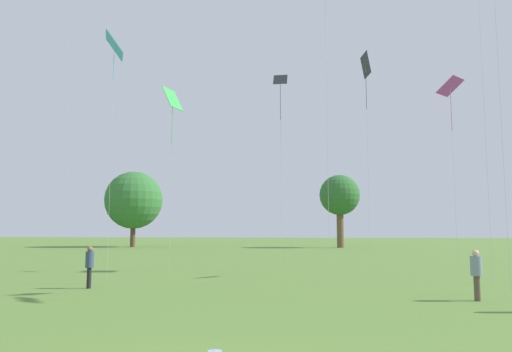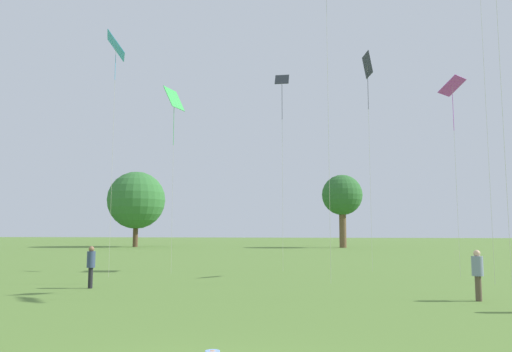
# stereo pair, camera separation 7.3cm
# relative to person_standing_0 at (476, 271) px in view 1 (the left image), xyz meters

# --- Properties ---
(person_standing_0) EXTENTS (0.38, 0.38, 1.59)m
(person_standing_0) POSITION_rel_person_standing_0_xyz_m (0.00, 0.00, 0.00)
(person_standing_0) COLOR brown
(person_standing_0) RESTS_ON ground
(person_standing_2) EXTENTS (0.36, 0.36, 1.60)m
(person_standing_2) POSITION_rel_person_standing_0_xyz_m (-13.70, 1.51, 0.02)
(person_standing_2) COLOR black
(person_standing_2) RESTS_ON ground
(kite_0) EXTENTS (0.50, 1.31, 12.18)m
(kite_0) POSITION_rel_person_standing_0_xyz_m (-2.32, 11.26, 10.34)
(kite_0) COLOR #1E2328
(kite_0) RESTS_ON ground
(kite_1) EXTENTS (0.88, 1.39, 9.75)m
(kite_1) POSITION_rel_person_standing_0_xyz_m (-12.67, 8.22, 8.05)
(kite_1) COLOR green
(kite_1) RESTS_ON ground
(kite_3) EXTENTS (1.35, 1.62, 11.94)m
(kite_3) POSITION_rel_person_standing_0_xyz_m (-15.01, 5.99, 10.23)
(kite_3) COLOR #339EDB
(kite_3) RESTS_ON ground
(kite_4) EXTENTS (1.49, 1.52, 9.69)m
(kite_4) POSITION_rel_person_standing_0_xyz_m (1.54, 8.45, 8.18)
(kite_4) COLOR #B738C6
(kite_4) RESTS_ON ground
(kite_9) EXTENTS (0.79, 0.48, 11.04)m
(kite_9) POSITION_rel_person_standing_0_xyz_m (-7.13, 10.60, 9.22)
(kite_9) COLOR #1E2328
(kite_9) RESTS_ON ground
(distant_tree_0) EXTENTS (7.78, 7.78, 10.22)m
(distant_tree_0) POSITION_rel_person_standing_0_xyz_m (-30.56, 47.99, 5.37)
(distant_tree_0) COLOR brown
(distant_tree_0) RESTS_ON ground
(distant_tree_1) EXTENTS (5.25, 5.25, 9.46)m
(distant_tree_1) POSITION_rel_person_standing_0_xyz_m (-2.85, 49.07, 5.77)
(distant_tree_1) COLOR brown
(distant_tree_1) RESTS_ON ground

